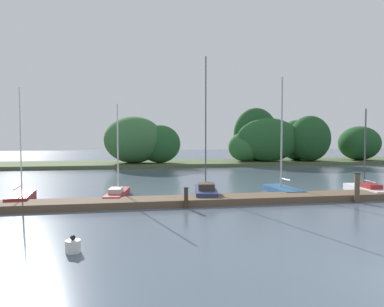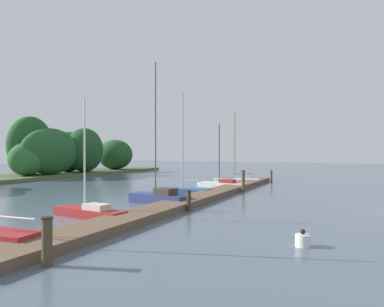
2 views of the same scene
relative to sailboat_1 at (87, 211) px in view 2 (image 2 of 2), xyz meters
name	(u,v)px [view 2 (image 2 of 2)]	position (x,y,z in m)	size (l,w,h in m)	color
dock_pier	(204,196)	(8.01, -2.47, -0.12)	(30.98, 1.80, 0.35)	brown
far_shore	(15,156)	(13.44, 21.34, 2.29)	(60.39, 8.16, 7.12)	#4C5B38
sailboat_1	(87,211)	(0.00, 0.00, 0.00)	(1.47, 4.30, 5.50)	maroon
sailboat_2	(158,197)	(5.09, -0.80, 0.10)	(1.80, 4.08, 8.25)	navy
sailboat_3	(184,189)	(10.17, -0.02, 0.05)	(1.40, 3.87, 7.30)	#285684
sailboat_4	(221,184)	(15.35, -1.03, 0.00)	(1.44, 4.30, 5.33)	white
sailboat_5	(236,180)	(20.80, -0.61, -0.04)	(2.02, 4.53, 6.94)	white
mooring_piling_0	(47,241)	(-5.91, -3.77, 0.36)	(0.31, 0.31, 1.30)	#4C3D28
mooring_piling_1	(189,201)	(3.49, -3.53, 0.24)	(0.24, 0.24, 1.05)	#3D3323
mooring_piling_2	(243,181)	(12.94, -3.63, 0.52)	(0.31, 0.31, 1.61)	brown
mooring_piling_3	(271,176)	(22.22, -3.81, 0.30)	(0.24, 0.24, 1.18)	#4C3D28
channel_buoy_0	(303,240)	(-1.10, -9.68, -0.09)	(0.48, 0.48, 0.56)	white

